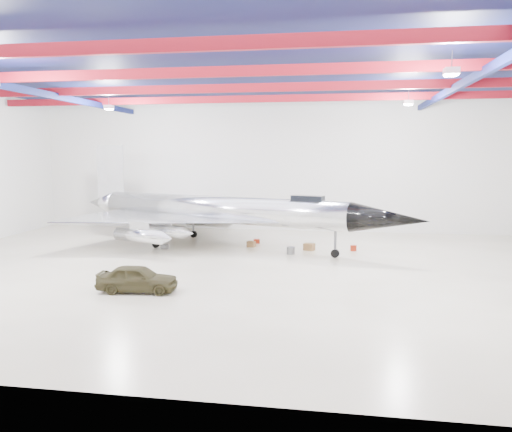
# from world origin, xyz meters

# --- Properties ---
(floor) EXTENTS (40.00, 40.00, 0.00)m
(floor) POSITION_xyz_m (0.00, 0.00, 0.00)
(floor) COLOR #BEB497
(floor) RESTS_ON ground
(wall_back) EXTENTS (40.00, 0.00, 40.00)m
(wall_back) POSITION_xyz_m (0.00, 15.00, 5.50)
(wall_back) COLOR silver
(wall_back) RESTS_ON floor
(ceiling) EXTENTS (40.00, 40.00, 0.00)m
(ceiling) POSITION_xyz_m (0.00, 0.00, 11.00)
(ceiling) COLOR #0A0F38
(ceiling) RESTS_ON wall_back
(ceiling_structure) EXTENTS (39.50, 29.50, 1.08)m
(ceiling_structure) POSITION_xyz_m (0.00, 0.00, 10.32)
(ceiling_structure) COLOR maroon
(ceiling_structure) RESTS_ON ceiling
(jet_aircraft) EXTENTS (25.63, 18.84, 7.18)m
(jet_aircraft) POSITION_xyz_m (-2.47, 6.74, 2.35)
(jet_aircraft) COLOR silver
(jet_aircraft) RESTS_ON floor
(jeep) EXTENTS (3.89, 1.84, 1.29)m
(jeep) POSITION_xyz_m (-3.56, -5.23, 0.64)
(jeep) COLOR #37321B
(jeep) RESTS_ON floor
(toolbox_red) EXTENTS (0.50, 0.43, 0.31)m
(toolbox_red) POSITION_xyz_m (-0.04, 8.40, 0.15)
(toolbox_red) COLOR #9A240F
(toolbox_red) RESTS_ON floor
(engine_drum) EXTENTS (0.56, 0.56, 0.48)m
(engine_drum) POSITION_xyz_m (2.79, 4.82, 0.24)
(engine_drum) COLOR #59595B
(engine_drum) RESTS_ON floor
(parts_bin) EXTENTS (0.82, 0.75, 0.47)m
(parts_bin) POSITION_xyz_m (3.90, 6.32, 0.23)
(parts_bin) COLOR olive
(parts_bin) RESTS_ON floor
(crate_small) EXTENTS (0.50, 0.44, 0.30)m
(crate_small) POSITION_xyz_m (-5.94, 5.28, 0.15)
(crate_small) COLOR #59595B
(crate_small) RESTS_ON floor
(tool_chest) EXTENTS (0.55, 0.55, 0.38)m
(tool_chest) POSITION_xyz_m (6.86, 6.59, 0.19)
(tool_chest) COLOR #9A240F
(tool_chest) RESTS_ON floor
(oil_barrel) EXTENTS (0.63, 0.55, 0.39)m
(oil_barrel) POSITION_xyz_m (-0.19, 6.97, 0.19)
(oil_barrel) COLOR olive
(oil_barrel) RESTS_ON floor
(spares_box) EXTENTS (0.41, 0.41, 0.31)m
(spares_box) POSITION_xyz_m (3.98, 7.49, 0.15)
(spares_box) COLOR #59595B
(spares_box) RESTS_ON floor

